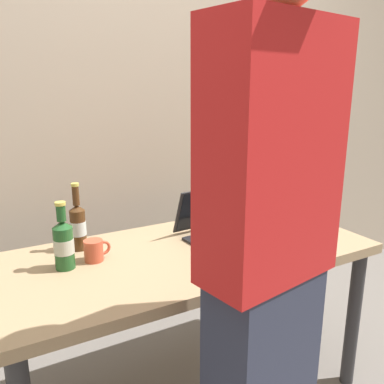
{
  "coord_description": "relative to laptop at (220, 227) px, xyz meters",
  "views": [
    {
      "loc": [
        -0.75,
        -1.39,
        1.41
      ],
      "look_at": [
        0.02,
        0.0,
        0.98
      ],
      "focal_mm": 37.63,
      "sensor_mm": 36.0,
      "label": 1
    }
  ],
  "objects": [
    {
      "name": "desk",
      "position": [
        -0.2,
        -0.06,
        -0.13
      ],
      "size": [
        1.55,
        0.71,
        0.73
      ],
      "color": "#9E8460",
      "rests_on": "ground"
    },
    {
      "name": "laptop",
      "position": [
        0.0,
        0.0,
        0.0
      ],
      "size": [
        0.36,
        0.35,
        0.22
      ],
      "color": "black",
      "rests_on": "desk"
    },
    {
      "name": "beer_bottle_green",
      "position": [
        -0.69,
        0.01,
        0.05
      ],
      "size": [
        0.08,
        0.08,
        0.26
      ],
      "color": "#1E5123",
      "rests_on": "desk"
    },
    {
      "name": "beer_bottle_brown",
      "position": [
        -0.6,
        0.17,
        0.06
      ],
      "size": [
        0.07,
        0.07,
        0.29
      ],
      "color": "#472B14",
      "rests_on": "desk"
    },
    {
      "name": "person_figure",
      "position": [
        -0.28,
        -0.65,
        0.15
      ],
      "size": [
        0.41,
        0.3,
        1.79
      ],
      "color": "#2D3347",
      "rests_on": "ground"
    },
    {
      "name": "coffee_mug",
      "position": [
        -0.57,
        0.03,
        -0.0
      ],
      "size": [
        0.11,
        0.07,
        0.09
      ],
      "color": "#BF4C33",
      "rests_on": "desk"
    },
    {
      "name": "back_wall",
      "position": [
        -0.2,
        0.67,
        0.52
      ],
      "size": [
        6.0,
        0.1,
        2.6
      ],
      "primitive_type": "cube",
      "color": "tan",
      "rests_on": "ground"
    }
  ]
}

